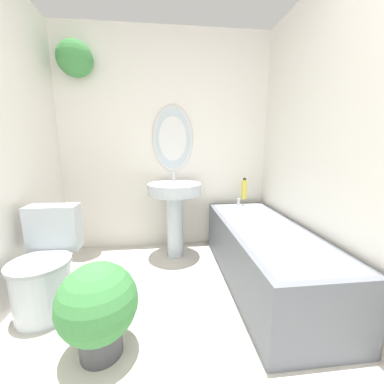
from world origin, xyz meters
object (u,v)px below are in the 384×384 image
shampoo_bottle (244,189)px  potted_plant (98,306)px  toilet (46,270)px  bathtub (264,253)px  pedestal_sink (175,203)px

shampoo_bottle → potted_plant: size_ratio=0.43×
shampoo_bottle → toilet: bearing=-152.6°
toilet → bathtub: size_ratio=0.43×
toilet → pedestal_sink: (0.96, 0.74, 0.29)m
toilet → potted_plant: bearing=-42.8°
toilet → shampoo_bottle: 2.02m
shampoo_bottle → potted_plant: (-1.28, -1.35, -0.38)m
shampoo_bottle → potted_plant: shampoo_bottle is taller
pedestal_sink → potted_plant: 1.31m
pedestal_sink → shampoo_bottle: pedestal_sink is taller
toilet → shampoo_bottle: size_ratio=3.10×
toilet → shampoo_bottle: (1.76, 0.91, 0.39)m
pedestal_sink → potted_plant: size_ratio=1.64×
bathtub → potted_plant: bearing=-153.5°
toilet → shampoo_bottle: shampoo_bottle is taller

